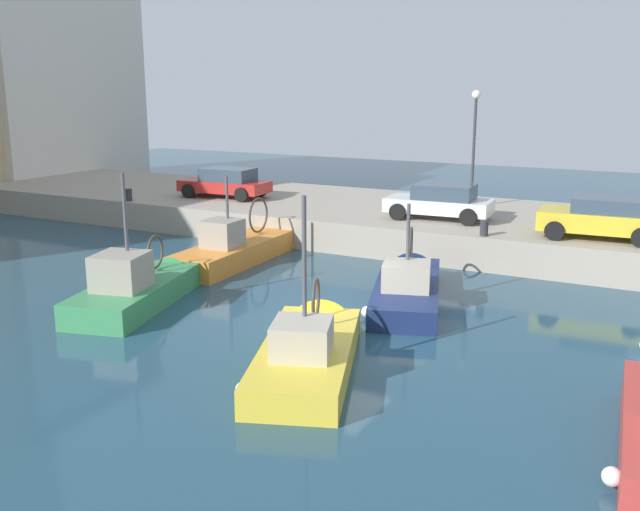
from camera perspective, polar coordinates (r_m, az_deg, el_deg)
name	(u,v)px	position (r m, az deg, el deg)	size (l,w,h in m)	color
water_surface	(334,321)	(19.51, 1.15, -5.26)	(80.00, 80.00, 0.00)	navy
quay_wall	(462,227)	(29.75, 11.27, 2.24)	(9.00, 56.00, 1.20)	#9E9384
fishing_boat_green	(141,298)	(21.75, -14.06, -3.27)	(6.14, 3.29, 4.77)	#388951
fishing_boat_orange	(240,257)	(26.25, -6.35, -0.15)	(6.85, 2.08, 3.97)	orange
fishing_boat_yellow	(310,359)	(16.66, -0.84, -8.25)	(6.43, 3.93, 4.90)	gold
fishing_boat_navy	(408,294)	(21.74, 6.98, -3.09)	(6.90, 3.76, 3.83)	navy
parked_car_red	(226,182)	(33.17, -7.52, 5.78)	(2.12, 4.21, 1.35)	red
parked_car_white	(440,201)	(27.89, 9.55, 4.27)	(2.14, 4.09, 1.36)	silver
parked_car_yellow	(602,217)	(25.79, 21.49, 2.84)	(2.26, 4.02, 1.40)	gold
mooring_bollard_mid	(484,228)	(25.13, 12.92, 2.14)	(0.28, 0.28, 0.55)	#2D2D33
mooring_bollard_north	(129,195)	(33.03, -14.96, 4.68)	(0.28, 0.28, 0.55)	#2D2D33
quay_streetlamp	(475,129)	(30.73, 12.20, 9.80)	(0.36, 0.36, 4.83)	#38383D
waterfront_building_west	(34,70)	(48.31, -21.79, 13.55)	(11.22, 8.26, 14.17)	silver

